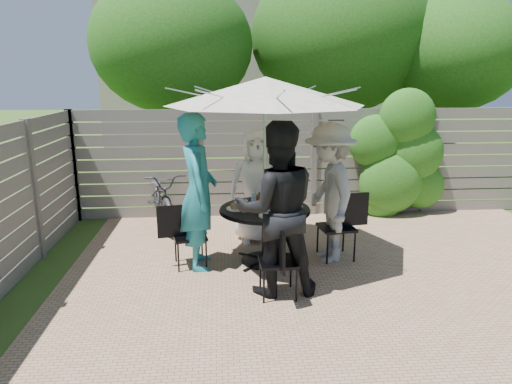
{
  "coord_description": "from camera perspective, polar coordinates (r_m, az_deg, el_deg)",
  "views": [
    {
      "loc": [
        -1.58,
        -4.57,
        2.36
      ],
      "look_at": [
        -1.14,
        1.14,
        0.9
      ],
      "focal_mm": 32.0,
      "sensor_mm": 36.0,
      "label": 1
    }
  ],
  "objects": [
    {
      "name": "glass_right",
      "position": [
        5.89,
        3.46,
        -0.97
      ],
      "size": [
        0.07,
        0.07,
        0.14
      ],
      "primitive_type": "cylinder",
      "color": "silver",
      "rests_on": "patio_table"
    },
    {
      "name": "plate_left",
      "position": [
        5.72,
        -2.46,
        -1.9
      ],
      "size": [
        0.26,
        0.26,
        0.06
      ],
      "color": "white",
      "rests_on": "patio_table"
    },
    {
      "name": "glass_back",
      "position": [
        5.98,
        -0.26,
        -0.7
      ],
      "size": [
        0.07,
        0.07,
        0.14
      ],
      "primitive_type": "cylinder",
      "color": "silver",
      "rests_on": "patio_table"
    },
    {
      "name": "plate_extra",
      "position": [
        5.51,
        3.44,
        -2.55
      ],
      "size": [
        0.24,
        0.24,
        0.06
      ],
      "color": "white",
      "rests_on": "patio_table"
    },
    {
      "name": "umbrella",
      "position": [
        5.54,
        1.18,
        12.45
      ],
      "size": [
        2.56,
        2.56,
        2.36
      ],
      "rotation": [
        0.0,
        0.0,
        0.06
      ],
      "color": "silver",
      "rests_on": "ground"
    },
    {
      "name": "backyard_envelope",
      "position": [
        14.96,
        2.0,
        15.21
      ],
      "size": [
        60.0,
        60.0,
        5.0
      ],
      "color": "#39591B",
      "rests_on": "ground"
    },
    {
      "name": "bicycle",
      "position": [
        7.48,
        -11.73,
        -0.72
      ],
      "size": [
        1.1,
        1.87,
        0.93
      ],
      "primitive_type": "imported",
      "rotation": [
        0.0,
        0.0,
        0.29
      ],
      "color": "#333338",
      "rests_on": "ground"
    },
    {
      "name": "plate_right",
      "position": [
        5.83,
        4.61,
        -1.63
      ],
      "size": [
        0.26,
        0.26,
        0.06
      ],
      "color": "white",
      "rests_on": "patio_table"
    },
    {
      "name": "glass_front",
      "position": [
        5.52,
        2.6,
        -2.01
      ],
      "size": [
        0.07,
        0.07,
        0.14
      ],
      "primitive_type": "cylinder",
      "color": "silver",
      "rests_on": "patio_table"
    },
    {
      "name": "chair_right",
      "position": [
        6.13,
        10.08,
        -5.89
      ],
      "size": [
        0.67,
        0.48,
        0.89
      ],
      "rotation": [
        0.0,
        0.0,
        3.27
      ],
      "color": "black",
      "rests_on": "ground"
    },
    {
      "name": "chair_left",
      "position": [
        5.87,
        -8.33,
        -6.98
      ],
      "size": [
        0.63,
        0.47,
        0.83
      ],
      "rotation": [
        0.0,
        0.0,
        6.48
      ],
      "color": "black",
      "rests_on": "ground"
    },
    {
      "name": "person_back",
      "position": [
        6.54,
        0.01,
        0.73
      ],
      "size": [
        0.84,
        0.57,
        1.66
      ],
      "primitive_type": "imported",
      "rotation": [
        0.0,
        0.0,
        6.34
      ],
      "color": "white",
      "rests_on": "ground"
    },
    {
      "name": "chair_front",
      "position": [
        5.05,
        2.77,
        -10.42
      ],
      "size": [
        0.41,
        0.61,
        0.84
      ],
      "rotation": [
        0.0,
        0.0,
        1.59
      ],
      "color": "black",
      "rests_on": "ground"
    },
    {
      "name": "person_right",
      "position": [
        5.91,
        9.1,
        -0.17
      ],
      "size": [
        0.74,
        1.2,
        1.81
      ],
      "primitive_type": "imported",
      "rotation": [
        0.0,
        0.0,
        4.77
      ],
      "color": "#9B9996",
      "rests_on": "ground"
    },
    {
      "name": "glass_left",
      "position": [
        5.62,
        -1.34,
        -1.71
      ],
      "size": [
        0.07,
        0.07,
        0.14
      ],
      "primitive_type": "cylinder",
      "color": "silver",
      "rests_on": "patio_table"
    },
    {
      "name": "syrup_jug",
      "position": [
        5.79,
        0.45,
        -1.12
      ],
      "size": [
        0.09,
        0.09,
        0.16
      ],
      "primitive_type": "cylinder",
      "color": "#59280C",
      "rests_on": "patio_table"
    },
    {
      "name": "chair_back",
      "position": [
        6.81,
        -0.15,
        -3.32
      ],
      "size": [
        0.52,
        0.74,
        1.0
      ],
      "rotation": [
        0.0,
        0.0,
        4.8
      ],
      "color": "black",
      "rests_on": "ground"
    },
    {
      "name": "plate_front",
      "position": [
        5.42,
        1.69,
        -2.81
      ],
      "size": [
        0.26,
        0.26,
        0.06
      ],
      "color": "white",
      "rests_on": "patio_table"
    },
    {
      "name": "person_front",
      "position": [
        4.92,
        2.59,
        -2.25
      ],
      "size": [
        0.97,
        0.78,
        1.92
      ],
      "primitive_type": "imported",
      "rotation": [
        0.0,
        0.0,
        3.2
      ],
      "color": "black",
      "rests_on": "ground"
    },
    {
      "name": "person_left",
      "position": [
        5.65,
        -7.23,
        -0.06
      ],
      "size": [
        0.5,
        0.73,
        1.95
      ],
      "primitive_type": "imported",
      "rotation": [
        0.0,
        0.0,
        7.91
      ],
      "color": "teal",
      "rests_on": "ground"
    },
    {
      "name": "plate_back",
      "position": [
        6.11,
        0.6,
        -0.84
      ],
      "size": [
        0.26,
        0.26,
        0.06
      ],
      "color": "white",
      "rests_on": "patio_table"
    },
    {
      "name": "patio_table",
      "position": [
        5.84,
        1.1,
        -4.12
      ],
      "size": [
        1.19,
        1.19,
        0.74
      ],
      "rotation": [
        0.0,
        0.0,
        0.06
      ],
      "color": "black",
      "rests_on": "ground"
    },
    {
      "name": "coffee_cup",
      "position": [
        5.98,
        1.74,
        -0.83
      ],
      "size": [
        0.08,
        0.08,
        0.12
      ],
      "primitive_type": "cylinder",
      "color": "#C6B293",
      "rests_on": "patio_table"
    }
  ]
}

